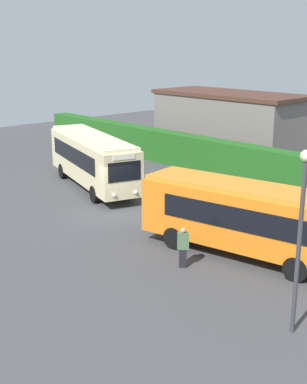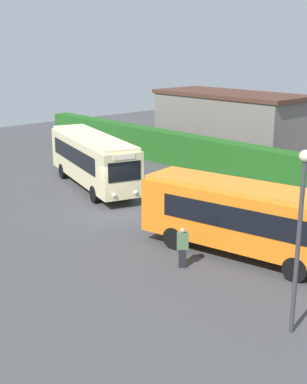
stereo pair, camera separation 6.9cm
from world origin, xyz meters
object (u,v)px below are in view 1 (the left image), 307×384
(bus_orange, at_px, (244,215))
(person_center, at_px, (183,247))
(person_left, at_px, (235,214))
(traffic_cone, at_px, (85,157))
(bus_cream, at_px, (93,158))
(lamppost, at_px, (301,223))

(bus_orange, distance_m, person_center, 3.05)
(person_left, relative_size, traffic_cone, 3.07)
(traffic_cone, bearing_deg, bus_cream, -31.86)
(bus_orange, height_order, traffic_cone, bus_orange)
(bus_orange, relative_size, lamppost, 1.59)
(bus_cream, xyz_separation_m, person_left, (11.40, 0.01, -0.94))
(traffic_cone, bearing_deg, bus_orange, -16.88)
(lamppost, bearing_deg, person_left, 140.53)
(person_left, height_order, lamppost, lamppost)
(bus_cream, distance_m, person_left, 11.44)
(bus_cream, bearing_deg, person_center, -4.04)
(person_left, bearing_deg, bus_orange, 168.50)
(person_left, xyz_separation_m, person_center, (1.04, -4.65, -0.08))
(person_left, bearing_deg, bus_cream, 33.04)
(traffic_cone, bearing_deg, lamppost, -21.53)
(bus_cream, relative_size, person_center, 6.07)
(bus_orange, distance_m, traffic_cone, 21.11)
(lamppost, bearing_deg, person_center, 169.91)
(bus_cream, distance_m, person_center, 13.32)
(person_center, height_order, lamppost, lamppost)
(person_center, distance_m, lamppost, 6.59)
(person_center, relative_size, lamppost, 0.29)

